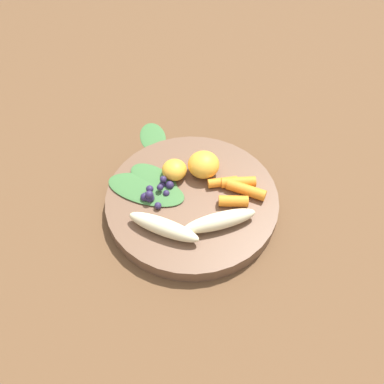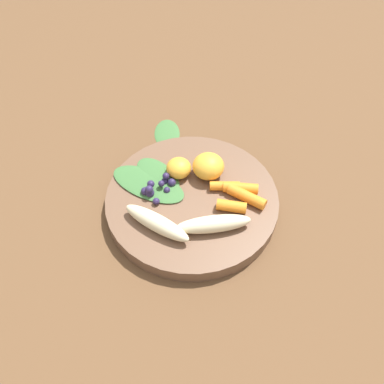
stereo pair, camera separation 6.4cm
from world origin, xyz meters
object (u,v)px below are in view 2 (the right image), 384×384
Objects in this scene: banana_peeled_right at (157,223)px; kale_leaf_stray at (165,133)px; banana_peeled_left at (213,224)px; bowl at (192,201)px; orange_segment_near at (179,168)px.

banana_peeled_right is 1.37× the size of kale_leaf_stray.
bowl is at bearing 108.48° from banana_peeled_left.
bowl is 2.45× the size of banana_peeled_right.
kale_leaf_stray is (-0.25, -0.02, -0.04)m from banana_peeled_left.
orange_segment_near is at bearing 107.99° from banana_peeled_left.
orange_segment_near is at bearing -170.38° from kale_leaf_stray.
banana_peeled_right is 0.24m from kale_leaf_stray.
orange_segment_near reaches higher than kale_leaf_stray.
bowl reaches higher than kale_leaf_stray.
orange_segment_near reaches higher than banana_peeled_left.
banana_peeled_left is 0.12m from orange_segment_near.
orange_segment_near reaches higher than banana_peeled_right.
banana_peeled_right reaches higher than bowl.
banana_peeled_right reaches higher than kale_leaf_stray.
bowl is 0.08m from banana_peeled_left.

